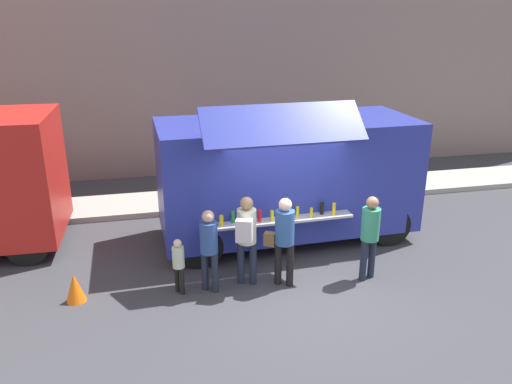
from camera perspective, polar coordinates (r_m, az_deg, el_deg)
The scene contains 11 objects.
ground_plane at distance 10.13m, azimuth 4.47°, elevation -9.78°, with size 60.00×60.00×0.00m, color #38383D.
curb_strip at distance 13.93m, azimuth -15.75°, elevation -1.63°, with size 28.00×1.60×0.15m, color #9E998E.
building_behind at distance 16.91m, azimuth -13.08°, elevation 17.11°, with size 32.00×2.40×8.66m, color gray.
food_truck_main at distance 11.36m, azimuth 3.55°, elevation 1.92°, with size 5.74×3.18×3.34m.
traffic_cone_orange at distance 9.84m, azimuth -19.81°, elevation -10.13°, with size 0.36×0.36×0.55m, color orange.
trash_bin at distance 15.03m, azimuth 14.45°, elevation 1.85°, with size 0.60×0.60×1.02m, color #2E603A.
customer_front_ordering at distance 9.46m, azimuth 3.16°, elevation -4.82°, with size 0.56×0.45×1.78m.
customer_mid_with_backpack at distance 9.43m, azimuth -1.10°, elevation -4.62°, with size 0.46×0.58×1.78m.
customer_rear_waiting at distance 9.32m, azimuth -5.35°, elevation -5.85°, with size 0.33×0.33×1.63m.
customer_extra_browsing at distance 9.91m, azimuth 12.78°, elevation -4.29°, with size 0.35×0.35×1.72m.
child_near_queue at distance 9.45m, azimuth -8.76°, elevation -7.76°, with size 0.22×0.22×1.10m.
Camera 1 is at (-2.68, -8.39, 5.00)m, focal length 35.35 mm.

